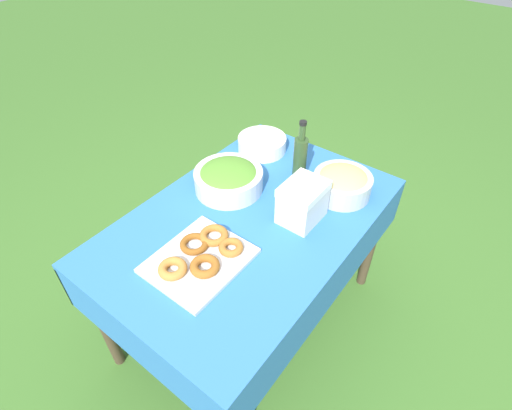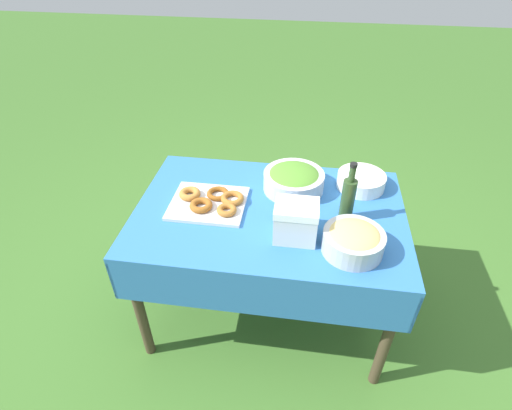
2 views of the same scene
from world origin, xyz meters
name	(u,v)px [view 2 (image 2 of 2)]	position (x,y,z in m)	size (l,w,h in m)	color
ground_plane	(267,308)	(0.00, 0.00, 0.00)	(14.00, 14.00, 0.00)	#3D6B28
picnic_table	(269,226)	(0.00, 0.00, 0.62)	(1.26, 0.84, 0.72)	#2D6BB2
salad_bowl	(294,179)	(0.10, 0.19, 0.78)	(0.30, 0.30, 0.11)	silver
pasta_bowl	(353,240)	(0.37, -0.22, 0.78)	(0.25, 0.25, 0.11)	#B2B7BC
donut_platter	(210,201)	(-0.28, 0.00, 0.74)	(0.35, 0.30, 0.05)	silver
plate_stack	(361,181)	(0.43, 0.26, 0.76)	(0.24, 0.24, 0.07)	white
olive_oil_bottle	(348,198)	(0.35, -0.02, 0.84)	(0.06, 0.06, 0.30)	#2D4723
cooler_box	(296,221)	(0.13, -0.17, 0.81)	(0.18, 0.15, 0.17)	silver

